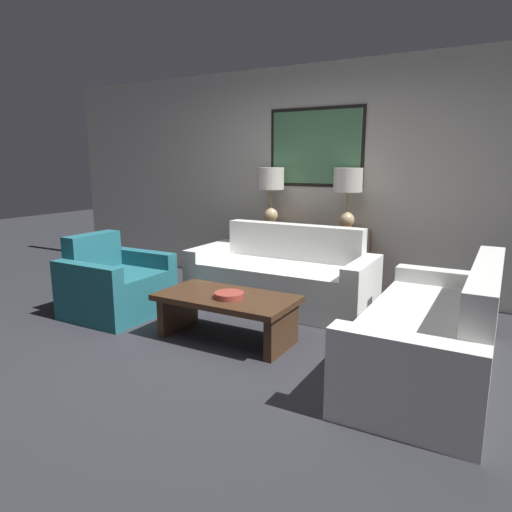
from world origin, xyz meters
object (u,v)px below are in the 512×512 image
table_lamp_left (271,186)px  couch_by_back_wall (282,279)px  console_table (306,259)px  table_lamp_right (348,188)px  coffee_table (227,307)px  couch_by_side (434,336)px  decorative_bowl (229,295)px  armchair_near_back_wall (115,286)px

table_lamp_left → couch_by_back_wall: size_ratio=0.35×
console_table → table_lamp_right: bearing=0.0°
coffee_table → couch_by_side: bearing=6.2°
decorative_bowl → console_table: bearing=92.5°
armchair_near_back_wall → decorative_bowl: bearing=-3.7°
couch_by_side → armchair_near_back_wall: size_ratio=2.19×
console_table → couch_by_side: size_ratio=0.72×
table_lamp_left → table_lamp_right: size_ratio=1.00×
armchair_near_back_wall → console_table: bearing=52.0°
table_lamp_right → couch_by_back_wall: 1.25m
couch_by_back_wall → armchair_near_back_wall: 1.75m
console_table → armchair_near_back_wall: 2.21m
table_lamp_right → couch_by_back_wall: table_lamp_right is taller
decorative_bowl → armchair_near_back_wall: (-1.44, 0.09, -0.14)m
table_lamp_right → decorative_bowl: (-0.40, -1.84, -0.82)m
couch_by_back_wall → couch_by_side: size_ratio=1.00×
table_lamp_right → armchair_near_back_wall: (-1.84, -1.74, -0.96)m
couch_by_side → decorative_bowl: couch_by_side is taller
console_table → table_lamp_left: 0.99m
console_table → couch_by_back_wall: size_ratio=0.72×
table_lamp_left → decorative_bowl: 2.09m
table_lamp_right → console_table: bearing=180.0°
couch_by_side → coffee_table: (-1.68, -0.18, 0.00)m
table_lamp_left → coffee_table: 2.08m
couch_by_back_wall → armchair_near_back_wall: bearing=-141.3°
table_lamp_right → couch_by_side: 2.22m
table_lamp_left → coffee_table: table_lamp_left is taller
console_table → couch_by_back_wall: (0.00, -0.65, -0.09)m
couch_by_side → coffee_table: size_ratio=1.63×
table_lamp_right → couch_by_back_wall: size_ratio=0.35×
couch_by_side → console_table: bearing=136.6°
couch_by_side → table_lamp_left: bearing=143.7°
armchair_near_back_wall → couch_by_back_wall: bearing=38.7°
table_lamp_left → decorative_bowl: (0.56, -1.84, -0.82)m
table_lamp_right → coffee_table: table_lamp_right is taller
couch_by_side → coffee_table: bearing=-173.8°
couch_by_back_wall → table_lamp_left: bearing=126.5°
couch_by_side → decorative_bowl: bearing=-171.7°
table_lamp_left → table_lamp_right: 0.96m
couch_by_back_wall → coffee_table: size_ratio=1.63×
table_lamp_right → armchair_near_back_wall: size_ratio=0.77×
table_lamp_right → coffee_table: size_ratio=0.57×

